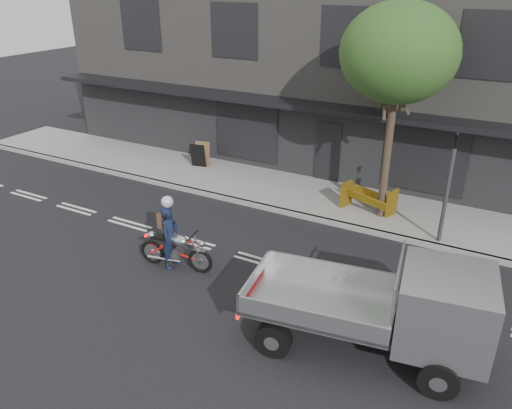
% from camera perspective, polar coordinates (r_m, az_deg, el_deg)
% --- Properties ---
extents(ground, '(80.00, 80.00, 0.00)m').
position_cam_1_polar(ground, '(14.10, 0.54, -6.51)').
color(ground, black).
rests_on(ground, ground).
extents(sidewalk, '(32.00, 3.20, 0.15)m').
position_cam_1_polar(sidewalk, '(17.89, 7.64, 0.66)').
color(sidewalk, gray).
rests_on(sidewalk, ground).
extents(kerb, '(32.00, 0.20, 0.15)m').
position_cam_1_polar(kerb, '(16.53, 5.60, -1.34)').
color(kerb, gray).
rests_on(kerb, ground).
extents(building_main, '(26.00, 10.00, 8.00)m').
position_cam_1_polar(building_main, '(22.90, 14.53, 15.72)').
color(building_main, slate).
rests_on(building_main, ground).
extents(street_tree, '(3.40, 3.40, 6.74)m').
position_cam_1_polar(street_tree, '(15.37, 16.01, 16.24)').
color(street_tree, '#382B21').
rests_on(street_tree, ground).
extents(traffic_light_pole, '(0.12, 0.12, 3.50)m').
position_cam_1_polar(traffic_light_pole, '(15.17, 20.95, 1.11)').
color(traffic_light_pole, '#2D2D30').
rests_on(traffic_light_pole, ground).
extents(motorcycle, '(2.16, 0.63, 1.12)m').
position_cam_1_polar(motorcycle, '(13.73, -9.19, -5.04)').
color(motorcycle, black).
rests_on(motorcycle, ground).
extents(rider, '(0.53, 0.72, 1.80)m').
position_cam_1_polar(rider, '(13.65, -9.79, -3.69)').
color(rider, '#121932').
rests_on(rider, ground).
extents(flatbed_ute, '(5.09, 2.63, 2.25)m').
position_cam_1_polar(flatbed_ute, '(10.65, 18.25, -11.23)').
color(flatbed_ute, black).
rests_on(flatbed_ute, ground).
extents(construction_barrier, '(1.78, 1.24, 0.93)m').
position_cam_1_polar(construction_barrier, '(16.68, 12.49, 0.45)').
color(construction_barrier, '#E09D0B').
rests_on(construction_barrier, sidewalk).
extents(sandwich_board, '(0.69, 0.53, 0.99)m').
position_cam_1_polar(sandwich_board, '(20.45, -6.65, 5.57)').
color(sandwich_board, black).
rests_on(sandwich_board, sidewalk).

